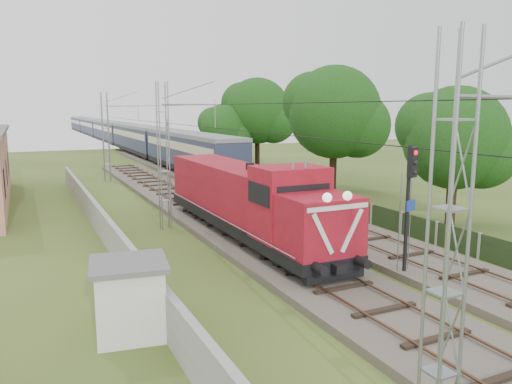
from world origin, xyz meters
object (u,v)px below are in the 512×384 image
locomotive (246,199)px  coach_rake (110,131)px  relay_hut (130,298)px  signal_post (410,188)px

locomotive → coach_rake: bearing=86.0°
locomotive → coach_rake: 72.10m
coach_rake → relay_hut: 81.10m
signal_post → relay_hut: size_ratio=2.12×
coach_rake → signal_post: 79.81m
locomotive → relay_hut: bearing=-132.0°
coach_rake → locomotive: bearing=-94.0°
signal_post → relay_hut: 11.00m
coach_rake → signal_post: (-1.69, -79.78, 1.00)m
locomotive → relay_hut: size_ratio=6.57×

